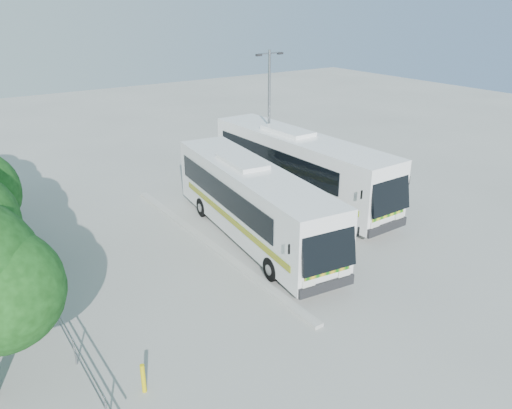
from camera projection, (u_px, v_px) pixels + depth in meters
ground at (272, 248)px, 23.58m from camera, size 100.00×100.00×0.00m
kerb_divider at (209, 243)px, 23.87m from camera, size 0.40×16.00×0.15m
railing at (26, 258)px, 21.11m from camera, size 0.06×22.00×1.00m
coach_main at (252, 201)px, 23.96m from camera, size 4.03×12.95×3.54m
coach_adjacent at (299, 165)px, 28.76m from camera, size 3.09×13.59×3.76m
lamppost at (269, 113)px, 30.33m from camera, size 2.01×0.35×8.22m
bollard at (143, 378)px, 14.75m from camera, size 0.17×0.17×0.98m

